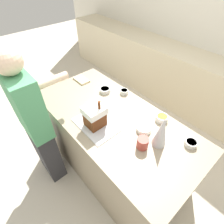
% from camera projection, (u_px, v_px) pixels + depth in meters
% --- Properties ---
extents(ground_plane, '(12.00, 12.00, 0.00)m').
position_uv_depth(ground_plane, '(113.00, 164.00, 2.37)').
color(ground_plane, beige).
extents(wall_back, '(8.00, 0.05, 2.60)m').
position_uv_depth(wall_back, '(223.00, 29.00, 2.49)').
color(wall_back, white).
rests_on(wall_back, ground_plane).
extents(back_cabinet_block, '(6.00, 0.60, 0.95)m').
position_uv_depth(back_cabinet_block, '(193.00, 85.00, 2.90)').
color(back_cabinet_block, beige).
rests_on(back_cabinet_block, ground_plane).
extents(kitchen_island, '(1.84, 0.89, 0.90)m').
position_uv_depth(kitchen_island, '(113.00, 144.00, 2.06)').
color(kitchen_island, gray).
rests_on(kitchen_island, ground_plane).
extents(baking_tray, '(0.44, 0.28, 0.01)m').
position_uv_depth(baking_tray, '(95.00, 125.00, 1.68)').
color(baking_tray, silver).
rests_on(baking_tray, kitchen_island).
extents(gingerbread_house, '(0.17, 0.19, 0.29)m').
position_uv_depth(gingerbread_house, '(95.00, 116.00, 1.60)').
color(gingerbread_house, '#5B2D14').
rests_on(gingerbread_house, baking_tray).
extents(decorative_tree, '(0.12, 0.12, 0.32)m').
position_uv_depth(decorative_tree, '(162.00, 131.00, 1.41)').
color(decorative_tree, silver).
rests_on(decorative_tree, kitchen_island).
extents(candy_bowl_near_tray_right, '(0.14, 0.14, 0.04)m').
position_uv_depth(candy_bowl_near_tray_right, '(144.00, 129.00, 1.62)').
color(candy_bowl_near_tray_right, white).
rests_on(candy_bowl_near_tray_right, kitchen_island).
extents(candy_bowl_far_right, '(0.10, 0.10, 0.05)m').
position_uv_depth(candy_bowl_far_right, '(191.00, 143.00, 1.49)').
color(candy_bowl_far_right, white).
rests_on(candy_bowl_far_right, kitchen_island).
extents(candy_bowl_near_tray_left, '(0.09, 0.09, 0.05)m').
position_uv_depth(candy_bowl_near_tray_left, '(124.00, 92.00, 2.03)').
color(candy_bowl_near_tray_left, silver).
rests_on(candy_bowl_near_tray_left, kitchen_island).
extents(candy_bowl_beside_tree, '(0.12, 0.12, 0.05)m').
position_uv_depth(candy_bowl_beside_tree, '(162.00, 118.00, 1.71)').
color(candy_bowl_beside_tree, white).
rests_on(candy_bowl_beside_tree, kitchen_island).
extents(candy_bowl_center_rear, '(0.12, 0.12, 0.05)m').
position_uv_depth(candy_bowl_center_rear, '(105.00, 90.00, 2.05)').
color(candy_bowl_center_rear, silver).
rests_on(candy_bowl_center_rear, kitchen_island).
extents(cookbook, '(0.21, 0.13, 0.02)m').
position_uv_depth(cookbook, '(81.00, 80.00, 2.24)').
color(cookbook, '#CCB78C').
rests_on(cookbook, kitchen_island).
extents(mug, '(0.10, 0.10, 0.10)m').
position_uv_depth(mug, '(143.00, 143.00, 1.46)').
color(mug, '#B24238').
rests_on(mug, kitchen_island).
extents(person, '(0.43, 0.54, 1.65)m').
position_uv_depth(person, '(36.00, 125.00, 1.73)').
color(person, '#333338').
rests_on(person, ground_plane).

